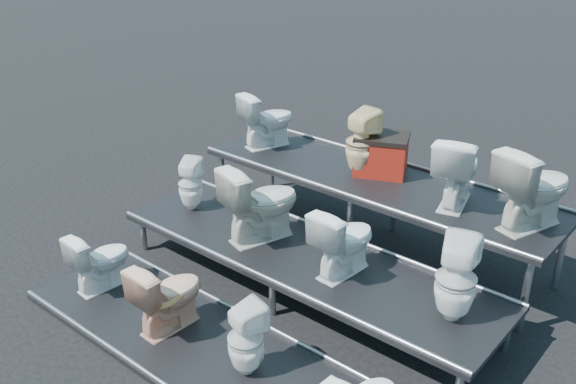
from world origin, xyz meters
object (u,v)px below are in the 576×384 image
Objects in this scene: toilet_9 at (361,143)px; toilet_10 at (457,169)px; toilet_0 at (100,260)px; toilet_2 at (246,339)px; toilet_8 at (267,119)px; toilet_11 at (534,187)px; toilet_7 at (456,279)px; red_crate at (381,156)px; toilet_6 at (344,240)px; toilet_4 at (190,184)px; toilet_5 at (261,202)px; toilet_1 at (168,295)px.

toilet_9 is 1.17m from toilet_10.
toilet_0 is 2.05m from toilet_2.
toilet_0 is 0.92× the size of toilet_8.
toilet_11 is (3.37, 2.60, 0.89)m from toilet_0.
toilet_7 is 1.52m from toilet_10.
red_crate is (1.57, 2.78, 0.68)m from toilet_0.
toilet_0 is 3.27m from red_crate.
toilet_10 reaches higher than toilet_6.
toilet_9 reaches higher than toilet_6.
toilet_8 is at bearing -14.68° from toilet_10.
toilet_11 reaches higher than toilet_10.
toilet_4 is at bearing 4.89° from toilet_6.
toilet_9 is (1.41, 2.60, 0.86)m from toilet_0.
toilet_0 is 3.08m from toilet_9.
toilet_5 is at bearing -133.48° from red_crate.
toilet_7 is at bearing -175.11° from toilet_6.
toilet_10 is (1.52, 1.30, 0.36)m from toilet_5.
toilet_9 is at bearing -56.74° from toilet_6.
toilet_2 is (0.99, 0.00, -0.01)m from toilet_1.
toilet_4 is at bearing -84.31° from toilet_0.
toilet_4 is 0.81× the size of toilet_10.
toilet_10 is (1.52, 2.60, 0.82)m from toilet_1.
toilet_2 is 1.84m from toilet_7.
toilet_2 is at bearing 146.96° from toilet_8.
toilet_11 is (1.96, 0.00, 0.03)m from toilet_9.
toilet_4 is at bearing -47.69° from toilet_1.
toilet_7 is at bearing 156.24° from toilet_4.
toilet_9 reaches higher than toilet_2.
red_crate is (0.16, 0.18, -0.18)m from toilet_9.
toilet_2 is 0.89× the size of toilet_9.
toilet_1 is at bearing 13.79° from toilet_2.
toilet_2 is at bearing 63.75° from toilet_10.
toilet_0 is at bearing 36.49° from toilet_6.
toilet_9 is 1.34× the size of red_crate.
toilet_9 is at bearing -14.68° from toilet_10.
toilet_2 is 1.20× the size of red_crate.
toilet_6 reaches higher than toilet_4.
toilet_11 is (2.31, 2.60, 0.85)m from toilet_1.
toilet_9 is (-0.63, 2.60, 0.84)m from toilet_2.
toilet_6 is at bearing -126.59° from toilet_1.
toilet_1 is at bearing -124.82° from red_crate.
toilet_1 is 1.02× the size of toilet_8.
toilet_10 is at bearing -34.53° from red_crate.
toilet_9 is at bearing -95.26° from toilet_1.
toilet_6 is 1.60m from red_crate.
toilet_6 is 1.86m from toilet_11.
toilet_8 is 1.40m from toilet_9.
toilet_4 is 1.08× the size of red_crate.
red_crate reaches higher than toilet_0.
toilet_11 is at bearing -173.79° from toilet_9.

